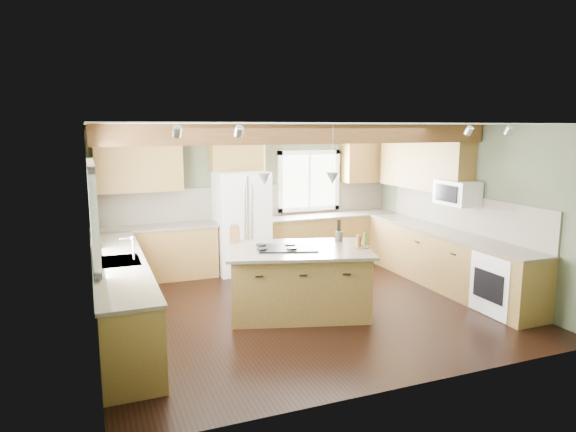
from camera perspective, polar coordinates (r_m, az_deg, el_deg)
name	(u,v)px	position (r m, az deg, el deg)	size (l,w,h in m)	color
floor	(304,307)	(7.52, 1.81, -10.07)	(5.60, 5.60, 0.00)	black
ceiling	(305,124)	(7.07, 1.92, 10.15)	(5.60, 5.60, 0.00)	silver
wall_back	(251,196)	(9.50, -4.13, 2.19)	(5.60, 5.60, 0.00)	#444D37
wall_left	(91,233)	(6.61, -21.02, -1.82)	(5.00, 5.00, 0.00)	#444D37
wall_right	(465,207)	(8.67, 19.10, 0.93)	(5.00, 5.00, 0.00)	#444D37
ceiling_beam	(310,134)	(6.93, 2.44, 9.08)	(5.55, 0.26, 0.26)	#4E2E16
soffit_trim	(252,128)	(9.33, -4.04, 9.69)	(5.55, 0.20, 0.10)	#4E2E16
backsplash_back	(251,201)	(9.50, -4.10, 1.64)	(5.58, 0.03, 0.58)	brown
backsplash_right	(462,212)	(8.71, 18.78, 0.39)	(0.03, 3.70, 0.58)	brown
base_cab_back_left	(156,254)	(9.00, -14.44, -4.10)	(2.02, 0.60, 0.88)	brown
counter_back_left	(155,227)	(8.91, -14.56, -1.23)	(2.06, 0.64, 0.04)	#50463A
base_cab_back_right	(330,239)	(9.93, 4.69, -2.53)	(2.62, 0.60, 0.88)	brown
counter_back_right	(330,215)	(9.84, 4.73, 0.08)	(2.66, 0.64, 0.04)	#50463A
base_cab_left	(121,298)	(6.88, -18.06, -8.61)	(0.60, 3.70, 0.88)	brown
counter_left	(119,262)	(6.75, -18.27, -4.90)	(0.64, 3.74, 0.04)	#50463A
base_cab_right	(445,260)	(8.69, 17.06, -4.73)	(0.60, 3.70, 0.88)	brown
counter_right	(447,232)	(8.59, 17.21, -1.76)	(0.64, 3.74, 0.04)	#50463A
upper_cab_back_left	(139,165)	(8.87, -16.24, 5.50)	(1.40, 0.35, 0.90)	brown
upper_cab_over_fridge	(237,151)	(9.18, -5.67, 7.22)	(0.96, 0.35, 0.70)	brown
upper_cab_right	(424,163)	(9.20, 14.85, 5.70)	(0.35, 2.20, 0.90)	brown
upper_cab_back_corner	(366,159)	(10.21, 8.61, 6.30)	(0.90, 0.35, 0.90)	brown
window_left	(92,212)	(6.62, -20.99, 0.40)	(0.04, 1.60, 1.05)	white
window_back	(308,181)	(9.86, 2.29, 3.94)	(1.10, 0.04, 1.00)	white
sink	(119,262)	(6.75, -18.27, -4.86)	(0.50, 0.65, 0.03)	#262628
faucet	(133,249)	(6.73, -16.81, -3.56)	(0.02, 0.02, 0.28)	#B2B2B7
dishwasher	(131,337)	(5.67, -17.08, -12.70)	(0.60, 0.60, 0.84)	white
oven	(505,283)	(7.75, 23.01, -6.91)	(0.60, 0.72, 0.84)	white
microwave	(457,193)	(8.46, 18.28, 2.48)	(0.40, 0.70, 0.38)	white
pendant_left	(265,179)	(6.86, -2.62, 4.14)	(0.18, 0.18, 0.16)	#B2B2B7
pendant_right	(332,178)	(6.97, 4.95, 4.19)	(0.18, 0.18, 0.16)	#B2B2B7
refrigerator	(242,222)	(9.12, -5.18, -0.69)	(0.90, 0.74, 1.80)	silver
island	(298,282)	(7.19, 1.15, -7.33)	(1.83, 1.12, 0.88)	brown
island_top	(298,250)	(7.06, 1.17, -3.76)	(1.95, 1.24, 0.04)	#50463A
cooktop	(287,248)	(7.04, -0.07, -3.55)	(0.79, 0.53, 0.02)	black
knife_block	(235,235)	(7.44, -5.95, -2.07)	(0.13, 0.10, 0.22)	#562C1A
utensil_crock	(339,236)	(7.50, 5.67, -2.28)	(0.11, 0.11, 0.14)	#3C3530
bottle_tray	(362,240)	(7.16, 8.19, -2.69)	(0.22, 0.22, 0.20)	#572D1A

